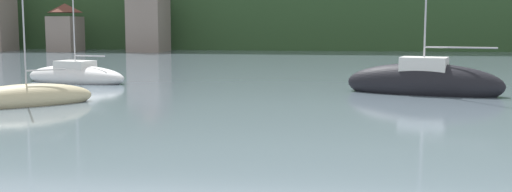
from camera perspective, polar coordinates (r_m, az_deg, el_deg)
name	(u,v)px	position (r m, az deg, el deg)	size (l,w,h in m)	color
wooded_hillside	(249,0)	(122.78, -0.65, 8.98)	(352.00, 69.82, 39.45)	#2D4C28
shore_building_westcentral	(65,28)	(84.06, -17.49, 6.11)	(3.57, 4.63, 6.26)	gray
shore_building_central	(149,17)	(80.45, -10.08, 7.30)	(4.50, 5.96, 9.14)	gray
sailboat_mid_1	(27,98)	(28.58, -20.75, -0.21)	(5.36, 5.26, 8.28)	#CCBC8E
sailboat_far_5	(423,83)	(32.31, 15.47, 1.22)	(8.22, 4.23, 12.63)	black
sailboat_far_10	(76,76)	(38.86, -16.61, 1.82)	(7.29, 3.85, 8.78)	white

